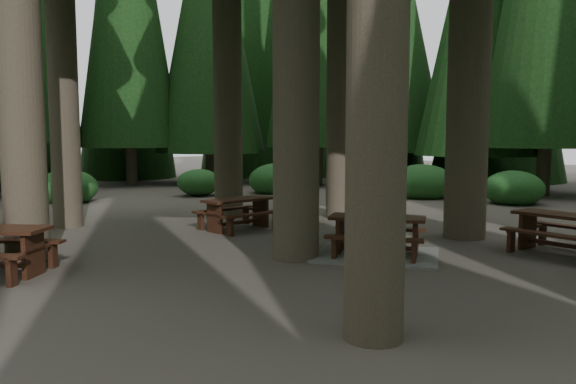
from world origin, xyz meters
The scene contains 5 objects.
ground centered at (0.00, 0.00, 0.00)m, with size 80.00×80.00×0.00m, color #4B453D.
picnic_table_b centered at (-2.22, 1.83, 0.50)m, with size 1.63×1.91×0.75m.
picnic_table_c centered at (1.88, 1.27, 0.25)m, with size 2.77×2.57×0.75m.
picnic_table_d centered at (4.55, 3.63, 0.51)m, with size 2.07×1.81×0.77m.
shrub_ring centered at (0.70, 0.75, 0.40)m, with size 23.86×24.64×1.49m.
Camera 1 is at (7.04, -7.79, 2.24)m, focal length 35.00 mm.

